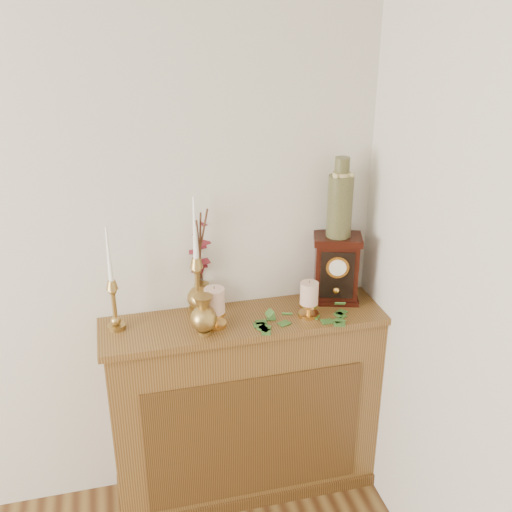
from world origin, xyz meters
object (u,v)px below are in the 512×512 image
object	(u,v)px
candlestick_center	(197,276)
mantel_clock	(336,269)
candlestick_left	(113,297)
ginger_jar	(200,262)
bud_vase	(204,316)
ceramic_vase	(340,202)

from	to	relation	value
candlestick_center	mantel_clock	distance (m)	0.62
candlestick_center	mantel_clock	size ratio (longest dim) A/B	1.70
candlestick_left	ginger_jar	size ratio (longest dim) A/B	0.94
candlestick_left	bud_vase	distance (m)	0.38
ceramic_vase	bud_vase	bearing A→B (deg)	-165.71
mantel_clock	ceramic_vase	bearing A→B (deg)	90.00
candlestick_left	mantel_clock	bearing A→B (deg)	1.19
bud_vase	candlestick_center	bearing A→B (deg)	87.82
ceramic_vase	mantel_clock	bearing A→B (deg)	-107.56
candlestick_left	mantel_clock	distance (m)	0.97
candlestick_left	ginger_jar	xyz separation A→B (m)	(0.38, 0.11, 0.07)
candlestick_left	ceramic_vase	size ratio (longest dim) A/B	1.30
ceramic_vase	candlestick_center	bearing A→B (deg)	176.88
bud_vase	mantel_clock	bearing A→B (deg)	14.08
bud_vase	mantel_clock	xyz separation A→B (m)	(0.62, 0.16, 0.07)
candlestick_center	mantel_clock	world-z (taller)	candlestick_center
mantel_clock	candlestick_left	bearing A→B (deg)	-161.25
candlestick_center	ceramic_vase	world-z (taller)	ceramic_vase
bud_vase	ginger_jar	distance (m)	0.28
ginger_jar	ceramic_vase	world-z (taller)	ceramic_vase
bud_vase	mantel_clock	distance (m)	0.65
candlestick_center	ceramic_vase	size ratio (longest dim) A/B	1.52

